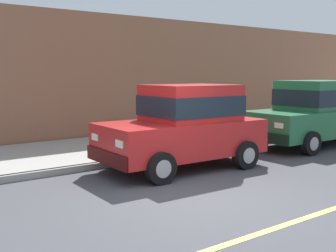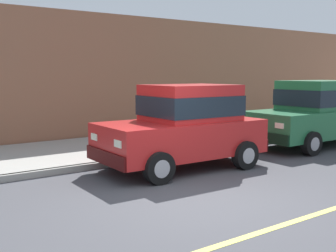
# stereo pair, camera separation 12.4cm
# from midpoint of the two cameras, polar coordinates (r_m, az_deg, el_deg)

# --- Properties ---
(ground_plane) EXTENTS (80.00, 80.00, 0.00)m
(ground_plane) POSITION_cam_midpoint_polar(r_m,az_deg,el_deg) (7.26, 3.98, -9.98)
(ground_plane) COLOR #424247
(curb) EXTENTS (0.16, 64.00, 0.14)m
(curb) POSITION_cam_midpoint_polar(r_m,az_deg,el_deg) (9.82, -8.30, -5.07)
(curb) COLOR gray
(curb) RESTS_ON ground
(sidewalk) EXTENTS (3.60, 64.00, 0.14)m
(sidewalk) POSITION_cam_midpoint_polar(r_m,az_deg,el_deg) (11.41, -12.61, -3.46)
(sidewalk) COLOR #99968E
(sidewalk) RESTS_ON ground
(lane_centre_line) EXTENTS (0.12, 57.60, 0.01)m
(lane_centre_line) POSITION_cam_midpoint_polar(r_m,az_deg,el_deg) (6.20, 13.90, -13.19)
(lane_centre_line) COLOR #E0D64C
(lane_centre_line) RESTS_ON ground
(car_red_hatchback) EXTENTS (2.04, 3.85, 1.88)m
(car_red_hatchback) POSITION_cam_midpoint_polar(r_m,az_deg,el_deg) (9.46, 1.94, 0.10)
(car_red_hatchback) COLOR red
(car_red_hatchback) RESTS_ON ground
(car_green_sedan) EXTENTS (2.10, 4.63, 1.92)m
(car_green_sedan) POSITION_cam_midpoint_polar(r_m,az_deg,el_deg) (13.19, 19.04, 1.75)
(car_green_sedan) COLOR #23663D
(car_green_sedan) RESTS_ON ground
(dog_grey) EXTENTS (0.37, 0.72, 0.49)m
(dog_grey) POSITION_cam_midpoint_polar(r_m,az_deg,el_deg) (11.75, -2.83, -1.21)
(dog_grey) COLOR #999691
(dog_grey) RESTS_ON sidewalk
(fire_hydrant) EXTENTS (0.34, 0.24, 0.72)m
(fire_hydrant) POSITION_cam_midpoint_polar(r_m,az_deg,el_deg) (13.45, 11.39, -0.07)
(fire_hydrant) COLOR red
(fire_hydrant) RESTS_ON sidewalk
(building_facade) EXTENTS (0.50, 20.00, 4.01)m
(building_facade) POSITION_cam_midpoint_polar(r_m,az_deg,el_deg) (15.84, 2.11, 6.69)
(building_facade) COLOR #8C5B42
(building_facade) RESTS_ON ground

